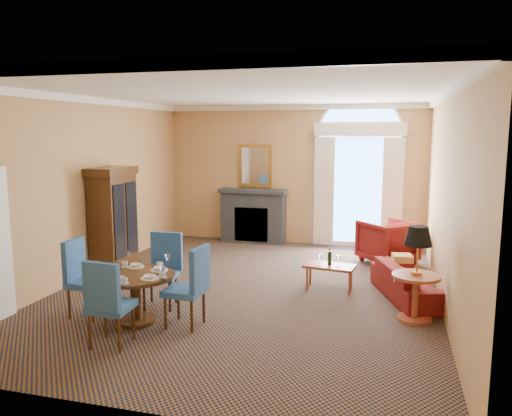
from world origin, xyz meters
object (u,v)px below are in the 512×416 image
(side_table, at_px, (417,262))
(armchair, at_px, (387,242))
(armoire, at_px, (113,222))
(dining_table, at_px, (135,285))
(sofa, at_px, (409,282))
(coffee_table, at_px, (330,266))

(side_table, bearing_deg, armchair, 97.62)
(side_table, bearing_deg, armoire, 168.37)
(armoire, height_order, side_table, armoire)
(dining_table, height_order, side_table, side_table)
(armoire, xyz_separation_m, armchair, (4.91, 1.98, -0.51))
(armoire, bearing_deg, sofa, -1.72)
(armoire, xyz_separation_m, coffee_table, (4.01, -0.03, -0.55))
(armchair, distance_m, side_table, 3.13)
(dining_table, bearing_deg, armchair, 51.80)
(sofa, bearing_deg, coffee_table, 64.94)
(armoire, height_order, dining_table, armoire)
(armchair, distance_m, coffee_table, 2.20)
(armoire, height_order, coffee_table, armoire)
(armchair, bearing_deg, coffee_table, 22.88)
(armchair, relative_size, coffee_table, 1.08)
(armoire, xyz_separation_m, dining_table, (1.63, -2.18, -0.42))
(armchair, bearing_deg, armoire, -21.00)
(armoire, height_order, armchair, armoire)
(coffee_table, bearing_deg, armoire, -172.09)
(armoire, bearing_deg, armchair, 21.96)
(side_table, bearing_deg, coffee_table, 140.95)
(armoire, relative_size, sofa, 1.09)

